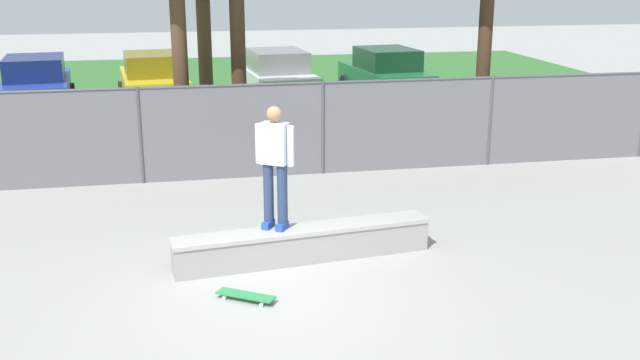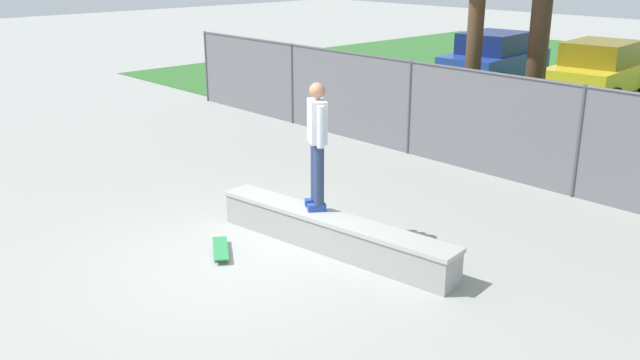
% 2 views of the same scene
% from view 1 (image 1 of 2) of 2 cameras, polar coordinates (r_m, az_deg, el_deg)
% --- Properties ---
extents(ground_plane, '(80.00, 80.00, 0.00)m').
position_cam_1_polar(ground_plane, '(10.00, -3.73, -8.91)').
color(ground_plane, '#9E9E99').
extents(grass_strip, '(30.44, 20.00, 0.02)m').
position_cam_1_polar(grass_strip, '(25.40, -8.49, 6.56)').
color(grass_strip, '#336B2D').
rests_on(grass_strip, ground).
extents(concrete_ledge, '(3.93, 0.96, 0.51)m').
position_cam_1_polar(concrete_ledge, '(11.04, -1.27, -4.92)').
color(concrete_ledge, '#999993').
rests_on(concrete_ledge, ground).
extents(skateboarder, '(0.52, 0.42, 1.82)m').
position_cam_1_polar(skateboarder, '(10.66, -3.49, 1.41)').
color(skateboarder, '#2647A5').
rests_on(skateboarder, concrete_ledge).
extents(skateboard, '(0.78, 0.60, 0.09)m').
position_cam_1_polar(skateboard, '(9.88, -5.74, -8.83)').
color(skateboard, '#2D8C4C').
rests_on(skateboard, ground).
extents(chainlink_fence, '(18.51, 0.07, 1.95)m').
position_cam_1_polar(chainlink_fence, '(15.11, -6.66, 4.00)').
color(chainlink_fence, '#4C4C51').
rests_on(chainlink_fence, ground).
extents(car_blue, '(2.33, 4.36, 1.66)m').
position_cam_1_polar(car_blue, '(23.37, -20.97, 6.88)').
color(car_blue, '#233D9E').
rests_on(car_blue, ground).
extents(car_yellow, '(2.33, 4.36, 1.66)m').
position_cam_1_polar(car_yellow, '(23.26, -12.69, 7.52)').
color(car_yellow, gold).
rests_on(car_yellow, ground).
extents(car_white, '(2.33, 4.36, 1.66)m').
position_cam_1_polar(car_white, '(23.50, -3.35, 7.97)').
color(car_white, silver).
rests_on(car_white, ground).
extents(car_green, '(2.33, 4.36, 1.66)m').
position_cam_1_polar(car_green, '(24.07, 5.05, 8.14)').
color(car_green, '#1E6638').
rests_on(car_green, ground).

